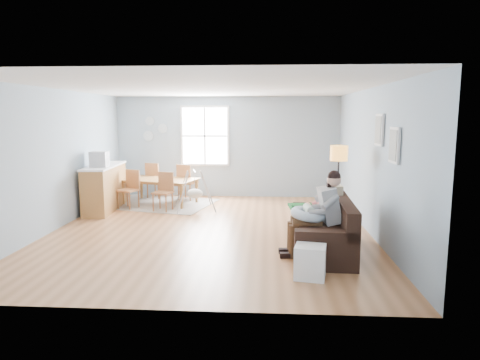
# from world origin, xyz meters

# --- Properties ---
(room) EXTENTS (8.40, 9.40, 3.90)m
(room) POSITION_xyz_m (0.00, 0.00, 2.42)
(room) COLOR #A3653A
(window) EXTENTS (1.32, 0.08, 1.62)m
(window) POSITION_xyz_m (-0.60, 3.46, 1.65)
(window) COLOR silver
(window) RESTS_ON room
(pictures) EXTENTS (0.05, 1.34, 0.74)m
(pictures) POSITION_xyz_m (2.97, -1.05, 1.85)
(pictures) COLOR silver
(pictures) RESTS_ON room
(wall_plates) EXTENTS (0.67, 0.02, 0.66)m
(wall_plates) POSITION_xyz_m (-2.00, 3.47, 1.83)
(wall_plates) COLOR #98ABB6
(wall_plates) RESTS_ON room
(sofa) EXTENTS (1.00, 2.15, 0.85)m
(sofa) POSITION_xyz_m (2.03, -1.16, 0.30)
(sofa) COLOR black
(sofa) RESTS_ON room
(green_throw) EXTENTS (1.03, 0.88, 0.04)m
(green_throw) POSITION_xyz_m (1.98, -0.45, 0.54)
(green_throw) COLOR #166228
(green_throw) RESTS_ON sofa
(beige_pillow) EXTENTS (0.17, 0.49, 0.49)m
(beige_pillow) POSITION_xyz_m (2.28, -0.61, 0.77)
(beige_pillow) COLOR tan
(beige_pillow) RESTS_ON sofa
(father) EXTENTS (0.96, 0.45, 1.36)m
(father) POSITION_xyz_m (1.88, -1.45, 0.73)
(father) COLOR gray
(father) RESTS_ON sofa
(nursing_pillow) EXTENTS (0.65, 0.63, 0.23)m
(nursing_pillow) POSITION_xyz_m (1.72, -1.44, 0.67)
(nursing_pillow) COLOR silver
(nursing_pillow) RESTS_ON father
(infant) EXTENTS (0.17, 0.39, 0.14)m
(infant) POSITION_xyz_m (1.72, -1.41, 0.75)
(infant) COLOR silver
(infant) RESTS_ON nursing_pillow
(toddler) EXTENTS (0.53, 0.28, 0.82)m
(toddler) POSITION_xyz_m (1.96, -0.95, 0.71)
(toddler) COLOR silver
(toddler) RESTS_ON sofa
(floor_lamp) EXTENTS (0.33, 0.33, 1.62)m
(floor_lamp) POSITION_xyz_m (2.44, 0.20, 1.35)
(floor_lamp) COLOR black
(floor_lamp) RESTS_ON room
(storage_cube) EXTENTS (0.47, 0.43, 0.45)m
(storage_cube) POSITION_xyz_m (1.66, -2.40, 0.23)
(storage_cube) COLOR white
(storage_cube) RESTS_ON room
(rug) EXTENTS (2.89, 2.44, 0.01)m
(rug) POSITION_xyz_m (-1.60, 2.35, 0.01)
(rug) COLOR #9A948D
(rug) RESTS_ON room
(dining_table) EXTENTS (2.00, 1.45, 0.63)m
(dining_table) POSITION_xyz_m (-1.60, 2.35, 0.32)
(dining_table) COLOR olive
(dining_table) RESTS_ON rug
(chair_sw) EXTENTS (0.53, 0.53, 0.91)m
(chair_sw) POSITION_xyz_m (-2.17, 1.85, 0.52)
(chair_sw) COLOR olive
(chair_sw) RESTS_ON rug
(chair_se) EXTENTS (0.48, 0.48, 0.89)m
(chair_se) POSITION_xyz_m (-1.31, 1.64, 0.50)
(chair_se) COLOR olive
(chair_se) RESTS_ON rug
(chair_nw) EXTENTS (0.56, 0.56, 0.96)m
(chair_nw) POSITION_xyz_m (-1.91, 3.06, 0.55)
(chair_nw) COLOR olive
(chair_nw) RESTS_ON rug
(chair_ne) EXTENTS (0.55, 0.55, 0.95)m
(chair_ne) POSITION_xyz_m (-1.03, 2.85, 0.54)
(chair_ne) COLOR olive
(chair_ne) RESTS_ON rug
(counter) EXTENTS (0.69, 1.93, 1.06)m
(counter) POSITION_xyz_m (-2.70, 1.60, 0.54)
(counter) COLOR olive
(counter) RESTS_ON room
(monitor) EXTENTS (0.39, 0.37, 0.34)m
(monitor) POSITION_xyz_m (-2.66, 1.24, 1.23)
(monitor) COLOR #AEAEB3
(monitor) RESTS_ON counter
(baby_swing) EXTENTS (1.10, 1.11, 0.92)m
(baby_swing) POSITION_xyz_m (-0.60, 1.68, 0.41)
(baby_swing) COLOR #AEAEB3
(baby_swing) RESTS_ON room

